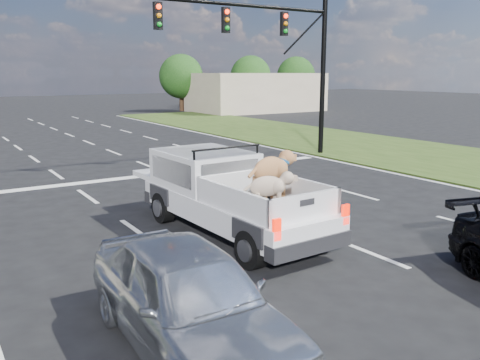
% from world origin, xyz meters
% --- Properties ---
extents(ground, '(160.00, 160.00, 0.00)m').
position_xyz_m(ground, '(0.00, 0.00, 0.00)').
color(ground, black).
rests_on(ground, ground).
extents(road_markings, '(17.75, 60.00, 0.01)m').
position_xyz_m(road_markings, '(0.00, 6.56, 0.01)').
color(road_markings, silver).
rests_on(road_markings, ground).
extents(grass_shoulder_right, '(8.00, 60.00, 0.06)m').
position_xyz_m(grass_shoulder_right, '(13.00, 6.00, 0.03)').
color(grass_shoulder_right, '#253D12').
rests_on(grass_shoulder_right, ground).
extents(traffic_signal, '(9.11, 0.31, 7.00)m').
position_xyz_m(traffic_signal, '(7.20, 10.50, 4.73)').
color(traffic_signal, black).
rests_on(traffic_signal, ground).
extents(building_right, '(12.00, 7.00, 3.60)m').
position_xyz_m(building_right, '(22.00, 34.00, 1.80)').
color(building_right, '#C3AF95').
rests_on(building_right, ground).
extents(tree_far_d, '(4.20, 4.20, 5.40)m').
position_xyz_m(tree_far_d, '(16.00, 38.00, 3.29)').
color(tree_far_d, '#332114').
rests_on(tree_far_d, ground).
extents(tree_far_e, '(4.20, 4.20, 5.40)m').
position_xyz_m(tree_far_e, '(24.00, 38.00, 3.29)').
color(tree_far_e, '#332114').
rests_on(tree_far_e, ground).
extents(tree_far_f, '(4.20, 4.20, 5.40)m').
position_xyz_m(tree_far_f, '(30.00, 38.00, 3.29)').
color(tree_far_f, '#332114').
rests_on(tree_far_f, ground).
extents(pickup_truck, '(2.20, 5.41, 2.00)m').
position_xyz_m(pickup_truck, '(0.02, 2.74, 0.95)').
color(pickup_truck, black).
rests_on(pickup_truck, ground).
extents(silver_sedan, '(1.83, 4.30, 1.45)m').
position_xyz_m(silver_sedan, '(-3.03, -1.30, 0.72)').
color(silver_sedan, silver).
rests_on(silver_sedan, ground).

